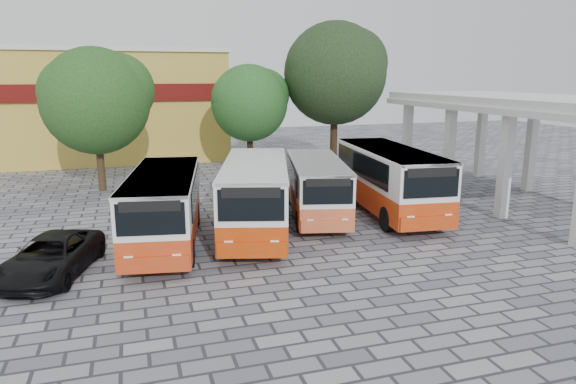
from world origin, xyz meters
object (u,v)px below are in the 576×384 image
object	(u,v)px
bus_centre_right	(317,184)
bus_far_left	(164,204)
bus_centre_left	(256,193)
bus_far_right	(389,176)
parked_car	(51,256)

from	to	relation	value
bus_centre_right	bus_far_left	bearing A→B (deg)	-149.93
bus_centre_left	bus_centre_right	distance (m)	3.66
bus_far_left	bus_centre_left	distance (m)	3.70
bus_far_left	bus_far_right	bearing A→B (deg)	18.56
bus_centre_left	parked_car	bearing A→B (deg)	-145.69
bus_far_left	bus_centre_left	size ratio (longest dim) A/B	0.93
bus_far_right	parked_car	size ratio (longest dim) A/B	1.87
bus_centre_left	bus_centre_right	xyz separation A→B (m)	(3.26, 1.65, -0.19)
parked_car	bus_centre_left	bearing A→B (deg)	35.55
bus_far_left	bus_centre_right	bearing A→B (deg)	26.29
bus_far_right	parked_car	bearing A→B (deg)	-159.05
bus_centre_right	parked_car	distance (m)	11.54
bus_far_right	parked_car	world-z (taller)	bus_far_right
bus_centre_right	bus_far_right	world-z (taller)	bus_far_right
bus_far_left	bus_centre_right	distance (m)	7.25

